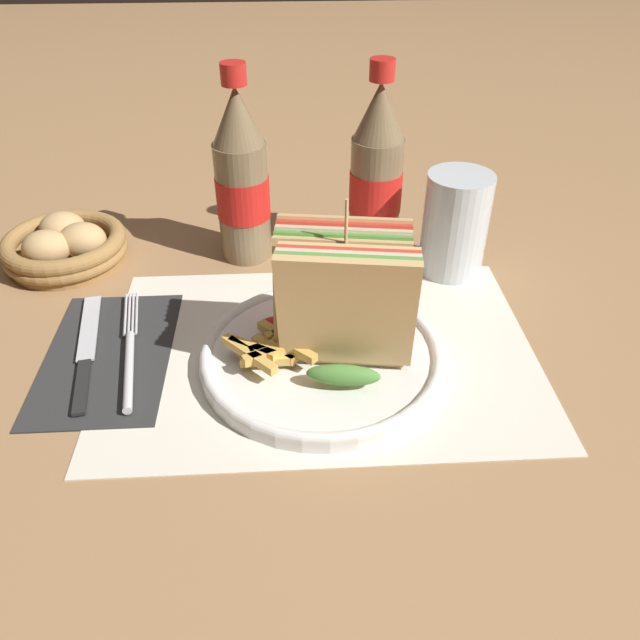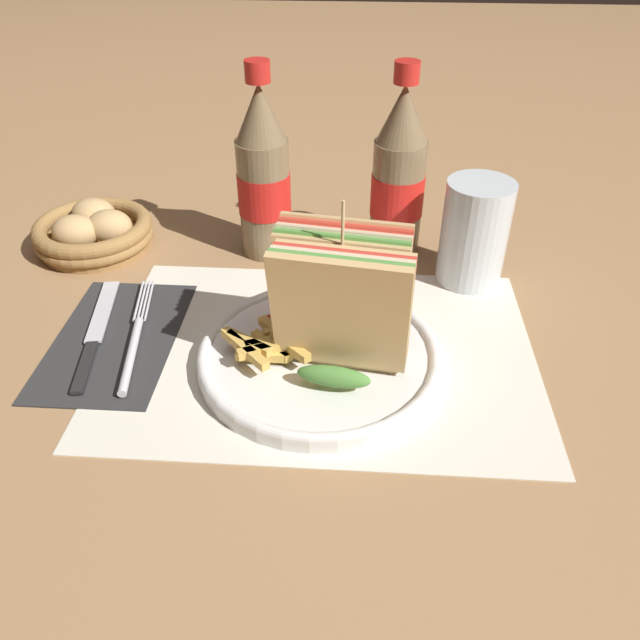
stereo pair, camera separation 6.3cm
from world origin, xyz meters
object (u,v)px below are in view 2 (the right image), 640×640
Objects in this scene: coke_bottle_far at (398,178)px; plate_main at (319,355)px; coke_bottle_near at (263,177)px; fork at (134,342)px; club_sandwich at (341,303)px; knife at (96,333)px; glass_near at (473,239)px; bread_basket at (94,231)px.

plate_main is at bearing -109.38° from coke_bottle_far.
fork is at bearing -117.42° from coke_bottle_near.
knife is at bearing 172.99° from club_sandwich.
glass_near reaches higher than fork.
glass_near is (0.25, -0.05, -0.05)m from coke_bottle_near.
fork is (-0.22, 0.02, -0.07)m from club_sandwich.
coke_bottle_far is 0.40m from bread_basket.
glass_near is 0.83× the size of bread_basket.
coke_bottle_near reaches higher than fork.
coke_bottle_near is 1.89× the size of glass_near.
bread_basket is at bearing 145.92° from club_sandwich.
glass_near is (0.09, -0.06, -0.05)m from coke_bottle_far.
coke_bottle_near is (0.16, 0.20, 0.10)m from knife.
coke_bottle_far is (0.28, 0.22, 0.09)m from fork.
coke_bottle_far is 1.57× the size of bread_basket.
club_sandwich is at bearing -34.08° from bread_basket.
bread_basket is (-0.31, 0.22, 0.01)m from plate_main.
coke_bottle_far is at bearing 29.59° from fork.
fork is 1.28× the size of bread_basket.
fork is at bearing -28.25° from knife.
glass_near is at bearing -11.80° from coke_bottle_near.
coke_bottle_far reaches higher than knife.
plate_main is 0.25m from glass_near.
knife is 0.81× the size of coke_bottle_near.
coke_bottle_far is (0.06, 0.24, 0.02)m from club_sandwich.
coke_bottle_near is 0.24m from bread_basket.
club_sandwich is 1.10× the size of bread_basket.
knife is at bearing -160.62° from glass_near.
bread_basket is at bearing 100.52° from knife.
knife is (-0.26, 0.03, -0.07)m from club_sandwich.
coke_bottle_far is (0.08, 0.23, 0.09)m from plate_main.
bread_basket is (-0.33, 0.22, -0.06)m from club_sandwich.
coke_bottle_far reaches higher than fork.
club_sandwich is 0.23m from glass_near.
club_sandwich is 0.86× the size of knife.
plate_main is 1.61× the size of bread_basket.
glass_near reaches higher than knife.
plate_main is at bearing -69.74° from coke_bottle_near.
coke_bottle_near is at bearing 53.40° from fork.
bread_basket is (-0.12, 0.21, 0.01)m from fork.
coke_bottle_near reaches higher than club_sandwich.
fork is (-0.19, 0.01, -0.00)m from plate_main.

